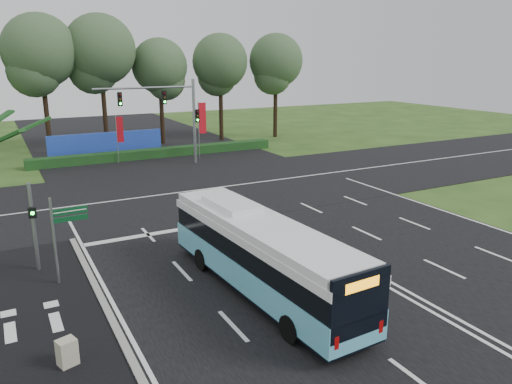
% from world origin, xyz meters
% --- Properties ---
extents(ground, '(120.00, 120.00, 0.00)m').
position_xyz_m(ground, '(0.00, 0.00, 0.00)').
color(ground, '#2A4918').
rests_on(ground, ground).
extents(road_main, '(20.00, 120.00, 0.04)m').
position_xyz_m(road_main, '(0.00, 0.00, 0.02)').
color(road_main, black).
rests_on(road_main, ground).
extents(road_cross, '(120.00, 14.00, 0.05)m').
position_xyz_m(road_cross, '(0.00, 12.00, 0.03)').
color(road_cross, black).
rests_on(road_cross, ground).
extents(bike_path, '(5.00, 18.00, 0.06)m').
position_xyz_m(bike_path, '(-12.50, -3.00, 0.03)').
color(bike_path, black).
rests_on(bike_path, ground).
extents(kerb_strip, '(0.25, 18.00, 0.12)m').
position_xyz_m(kerb_strip, '(-10.10, -3.00, 0.06)').
color(kerb_strip, gray).
rests_on(kerb_strip, ground).
extents(city_bus, '(2.87, 10.91, 3.10)m').
position_xyz_m(city_bus, '(-4.56, -3.22, 1.56)').
color(city_bus, '#5AB5D0').
rests_on(city_bus, ground).
extents(pedestrian_signal, '(0.31, 0.43, 3.82)m').
position_xyz_m(pedestrian_signal, '(-11.89, 2.94, 2.09)').
color(pedestrian_signal, gray).
rests_on(pedestrian_signal, ground).
extents(street_sign, '(1.39, 0.14, 3.57)m').
position_xyz_m(street_sign, '(-10.98, 1.20, 2.28)').
color(street_sign, gray).
rests_on(street_sign, ground).
extents(utility_cabinet, '(0.63, 0.57, 0.86)m').
position_xyz_m(utility_cabinet, '(-11.78, -4.72, 0.43)').
color(utility_cabinet, '#B9B095').
rests_on(utility_cabinet, ground).
extents(banner_flag_left, '(0.57, 0.22, 4.00)m').
position_xyz_m(banner_flag_left, '(-3.52, 23.62, 2.63)').
color(banner_flag_left, gray).
rests_on(banner_flag_left, ground).
extents(banner_flag_mid, '(0.74, 0.08, 5.01)m').
position_xyz_m(banner_flag_mid, '(3.31, 22.22, 3.25)').
color(banner_flag_mid, gray).
rests_on(banner_flag_mid, ground).
extents(traffic_light_gantry, '(8.41, 0.28, 7.00)m').
position_xyz_m(traffic_light_gantry, '(0.21, 20.50, 4.66)').
color(traffic_light_gantry, gray).
rests_on(traffic_light_gantry, ground).
extents(hedge, '(22.00, 1.20, 0.80)m').
position_xyz_m(hedge, '(0.00, 24.50, 0.40)').
color(hedge, '#153915').
rests_on(hedge, ground).
extents(blue_hoarding, '(10.00, 0.30, 2.20)m').
position_xyz_m(blue_hoarding, '(-4.00, 27.00, 1.10)').
color(blue_hoarding, '#2243BB').
rests_on(blue_hoarding, ground).
extents(eucalyptus_row, '(41.02, 8.36, 12.68)m').
position_xyz_m(eucalyptus_row, '(-2.51, 30.83, 8.52)').
color(eucalyptus_row, black).
rests_on(eucalyptus_row, ground).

